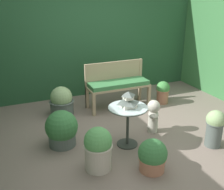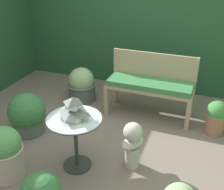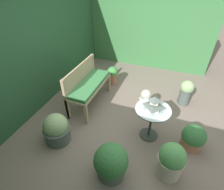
% 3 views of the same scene
% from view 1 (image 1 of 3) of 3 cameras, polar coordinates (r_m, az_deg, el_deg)
% --- Properties ---
extents(ground, '(30.00, 30.00, 0.00)m').
position_cam_1_polar(ground, '(5.07, 3.40, -6.61)').
color(ground, '#75665B').
extents(foliage_hedge_back, '(6.40, 1.01, 2.34)m').
position_cam_1_polar(foliage_hedge_back, '(6.84, -5.47, 10.94)').
color(foliage_hedge_back, '#234C2D').
rests_on(foliage_hedge_back, ground).
extents(garden_bench, '(1.28, 0.47, 0.57)m').
position_cam_1_polar(garden_bench, '(5.74, 1.30, 1.94)').
color(garden_bench, tan).
rests_on(garden_bench, ground).
extents(bench_backrest, '(1.28, 0.06, 0.93)m').
position_cam_1_polar(bench_backrest, '(5.86, 0.46, 4.34)').
color(bench_backrest, tan).
rests_on(bench_backrest, ground).
extents(patio_table, '(0.61, 0.61, 0.65)m').
position_cam_1_polar(patio_table, '(4.32, 3.24, -4.19)').
color(patio_table, '#2D332D').
rests_on(patio_table, ground).
extents(pagoda_birdhouse, '(0.28, 0.28, 0.25)m').
position_cam_1_polar(pagoda_birdhouse, '(4.22, 3.30, -1.11)').
color(pagoda_birdhouse, silver).
rests_on(pagoda_birdhouse, patio_table).
extents(garden_bust, '(0.30, 0.35, 0.58)m').
position_cam_1_polar(garden_bust, '(4.84, 8.40, -3.86)').
color(garden_bust, '#B7B2A3').
rests_on(garden_bust, ground).
extents(potted_plant_hedge_corner, '(0.29, 0.29, 0.49)m').
position_cam_1_polar(potted_plant_hedge_corner, '(6.13, 10.29, 0.68)').
color(potted_plant_hedge_corner, '#9E664C').
rests_on(potted_plant_hedge_corner, ground).
extents(potted_plant_table_near, '(0.51, 0.51, 0.58)m').
position_cam_1_polar(potted_plant_table_near, '(4.48, -10.18, -6.90)').
color(potted_plant_table_near, '#4C5651').
rests_on(potted_plant_table_near, ground).
extents(potted_plant_table_far, '(0.40, 0.40, 0.62)m').
position_cam_1_polar(potted_plant_table_far, '(3.85, -2.84, -10.76)').
color(potted_plant_table_far, '#ADA393').
rests_on(potted_plant_table_far, ground).
extents(potted_plant_bench_left, '(0.29, 0.29, 0.60)m').
position_cam_1_polar(potted_plant_bench_left, '(4.65, 20.16, -6.07)').
color(potted_plant_bench_left, '#4C5651').
rests_on(potted_plant_bench_left, ground).
extents(potted_plant_bench_right, '(0.40, 0.40, 0.46)m').
position_cam_1_polar(potted_plant_bench_right, '(3.90, 8.22, -12.21)').
color(potted_plant_bench_right, '#9E664C').
rests_on(potted_plant_bench_right, ground).
extents(potted_plant_path_edge, '(0.48, 0.48, 0.58)m').
position_cam_1_polar(potted_plant_path_edge, '(5.54, -10.19, -1.39)').
color(potted_plant_path_edge, '#4C5651').
rests_on(potted_plant_path_edge, ground).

